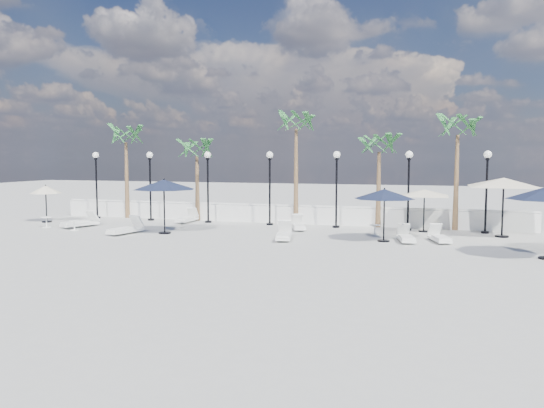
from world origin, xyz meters
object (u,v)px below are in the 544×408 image
(parasol_cream_sq_a, at_px, (504,178))
(parasol_cream_sq_b, at_px, (424,190))
(lounger_0, at_px, (84,222))
(lounger_4, at_px, (284,234))
(lounger_7, at_px, (406,237))
(parasol_navy_left, at_px, (164,185))
(lounger_2, at_px, (80,222))
(parasol_navy_mid, at_px, (384,194))
(parasol_cream_small, at_px, (46,190))
(lounger_5, at_px, (298,225))
(lounger_1, at_px, (126,229))
(lounger_6, at_px, (439,237))
(lounger_3, at_px, (187,218))

(parasol_cream_sq_a, bearing_deg, parasol_cream_sq_b, 168.24)
(lounger_0, distance_m, lounger_4, 11.27)
(lounger_7, height_order, parasol_navy_left, parasol_navy_left)
(lounger_0, bearing_deg, lounger_2, -72.55)
(parasol_navy_mid, relative_size, parasol_cream_sq_a, 0.44)
(parasol_cream_sq_a, relative_size, parasol_cream_small, 2.80)
(lounger_0, xyz_separation_m, parasol_cream_sq_a, (20.18, 2.11, 2.40))
(parasol_cream_sq_b, bearing_deg, lounger_5, -169.25)
(lounger_0, relative_size, parasol_cream_small, 0.84)
(lounger_5, height_order, lounger_7, lounger_5)
(parasol_navy_mid, bearing_deg, parasol_cream_small, 175.56)
(parasol_navy_left, bearing_deg, lounger_5, 28.06)
(lounger_4, bearing_deg, lounger_1, 171.85)
(lounger_5, bearing_deg, lounger_7, -44.41)
(lounger_5, height_order, lounger_6, lounger_5)
(lounger_2, relative_size, lounger_3, 1.12)
(parasol_navy_mid, relative_size, parasol_cream_sq_b, 0.58)
(lounger_4, bearing_deg, lounger_3, 135.20)
(lounger_4, height_order, parasol_cream_sq_a, parasol_cream_sq_a)
(lounger_2, bearing_deg, parasol_navy_left, 14.37)
(lounger_4, distance_m, parasol_cream_sq_b, 7.36)
(parasol_cream_small, bearing_deg, parasol_navy_mid, -4.44)
(lounger_0, distance_m, lounger_7, 16.19)
(lounger_7, bearing_deg, parasol_cream_sq_b, 67.41)
(lounger_3, bearing_deg, parasol_cream_sq_a, -2.15)
(lounger_1, bearing_deg, lounger_5, 38.75)
(parasol_cream_small, bearing_deg, lounger_0, -13.13)
(parasol_cream_sq_b, distance_m, parasol_cream_small, 19.86)
(lounger_4, relative_size, parasol_navy_mid, 0.77)
(lounger_3, xyz_separation_m, lounger_7, (11.72, -3.45, -0.01))
(lounger_7, relative_size, parasol_cream_small, 0.87)
(lounger_7, distance_m, parasol_cream_sq_a, 5.41)
(lounger_4, xyz_separation_m, parasol_cream_sq_a, (9.02, 3.65, 2.38))
(lounger_4, xyz_separation_m, lounger_7, (5.02, 0.92, -0.02))
(lounger_1, bearing_deg, parasol_navy_mid, 18.00)
(lounger_5, distance_m, parasol_cream_sq_a, 9.53)
(lounger_3, relative_size, lounger_7, 1.00)
(parasol_cream_small, bearing_deg, lounger_7, -3.88)
(parasol_navy_left, relative_size, parasol_navy_mid, 1.15)
(lounger_1, relative_size, lounger_6, 1.11)
(lounger_0, bearing_deg, lounger_3, 33.15)
(lounger_6, relative_size, parasol_navy_left, 0.62)
(lounger_6, distance_m, lounger_7, 1.39)
(lounger_4, relative_size, lounger_6, 1.09)
(lounger_3, relative_size, lounger_6, 1.00)
(lounger_0, bearing_deg, parasol_cream_sq_a, 6.71)
(parasol_navy_mid, distance_m, parasol_cream_sq_a, 5.70)
(lounger_1, bearing_deg, lounger_4, 15.30)
(lounger_4, bearing_deg, lounger_2, 163.28)
(lounger_1, height_order, parasol_cream_sq_a, parasol_cream_sq_a)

